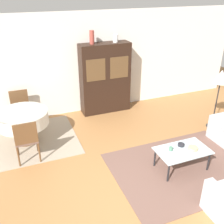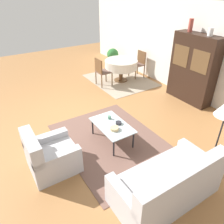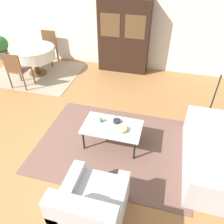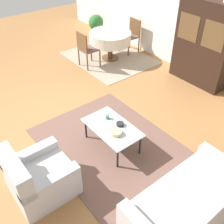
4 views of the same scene
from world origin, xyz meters
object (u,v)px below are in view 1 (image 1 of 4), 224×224
dining_chair_near (26,138)px  dining_chair_far (20,107)px  dining_table (23,118)px  vase_short (115,38)px  vase_tall (92,37)px  display_cabinet (105,78)px  coffee_table (183,152)px  bowl_small (181,145)px  bowl (193,148)px  floor_lamp (221,79)px  cup (171,149)px

dining_chair_near → dining_chair_far: bearing=90.0°
dining_table → vase_short: (2.59, 0.90, 1.41)m
dining_chair_far → vase_tall: (1.95, 0.11, 1.54)m
display_cabinet → vase_tall: bearing=179.8°
coffee_table → vase_tall: size_ratio=3.04×
bowl_small → vase_short: size_ratio=0.66×
coffee_table → dining_chair_near: bearing=154.1°
bowl → vase_short: bearing=96.8°
dining_table → floor_lamp: (4.50, -1.01, 0.67)m
vase_tall → display_cabinet: bearing=-0.2°
floor_lamp → bowl_small: 2.11m
dining_chair_near → vase_short: (2.59, 1.68, 1.47)m
dining_chair_far → floor_lamp: size_ratio=0.62×
floor_lamp → vase_short: (-1.91, 1.91, 0.74)m
display_cabinet → vase_short: bearing=0.2°
bowl → display_cabinet: bearing=102.2°
display_cabinet → floor_lamp: 2.93m
vase_short → bowl_small: bearing=-85.4°
dining_chair_far → cup: bearing=131.8°
dining_table → vase_tall: size_ratio=3.38×
dining_chair_near → coffee_table: bearing=-25.9°
dining_chair_far → bowl: 4.20m
bowl_small → bowl: bearing=-55.7°
bowl_small → vase_tall: bearing=106.8°
bowl → bowl_small: bearing=124.3°
cup → coffee_table: bearing=-18.0°
bowl_small → coffee_table: bearing=-110.9°
display_cabinet → dining_table: size_ratio=1.68×
coffee_table → floor_lamp: size_ratio=0.68×
vase_tall → vase_short: vase_tall is taller
bowl → vase_short: (-0.37, 3.09, 1.56)m
dining_chair_near → dining_table: bearing=90.0°
dining_chair_far → bowl_small: dining_chair_far is taller
dining_table → vase_tall: vase_tall is taller
display_cabinet → dining_chair_near: (-2.29, -1.68, -0.42)m
display_cabinet → vase_short: vase_short is taller
vase_short → display_cabinet: bearing=-179.8°
dining_chair_near → bowl_small: 3.07m
vase_tall → vase_short: bearing=-0.0°
dining_chair_far → cup: (2.54, -2.84, -0.08)m
display_cabinet → bowl: bearing=-77.8°
floor_lamp → vase_tall: 3.28m
coffee_table → bowl: size_ratio=5.49×
cup → bowl_small: bearing=12.4°
vase_tall → vase_short: size_ratio=1.71×
vase_tall → bowl_small: bearing=-73.2°
dining_table → dining_chair_far: bearing=90.0°
dining_chair_far → vase_short: size_ratio=4.71×
bowl → cup: bearing=161.8°
bowl → floor_lamp: bearing=37.4°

